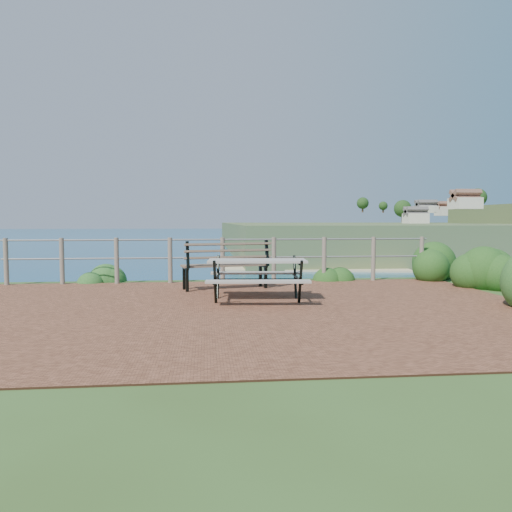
# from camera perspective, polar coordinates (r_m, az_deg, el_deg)

# --- Properties ---
(ground) EXTENTS (10.00, 7.00, 0.12)m
(ground) POSITION_cam_1_polar(r_m,az_deg,el_deg) (7.83, -2.96, -6.18)
(ground) COLOR brown
(ground) RESTS_ON ground
(ocean) EXTENTS (1200.00, 1200.00, 0.00)m
(ocean) POSITION_cam_1_polar(r_m,az_deg,el_deg) (207.70, -5.74, 3.70)
(ocean) COLOR #155A82
(ocean) RESTS_ON ground
(safety_railing) EXTENTS (9.40, 0.10, 1.00)m
(safety_railing) POSITION_cam_1_polar(r_m,az_deg,el_deg) (11.08, -3.84, -0.16)
(safety_railing) COLOR #6B5B4C
(safety_railing) RESTS_ON ground
(picnic_table) EXTENTS (1.72, 1.45, 0.70)m
(picnic_table) POSITION_cam_1_polar(r_m,az_deg,el_deg) (8.54, 0.13, -2.24)
(picnic_table) COLOR #A39E92
(picnic_table) RESTS_ON ground
(park_bench) EXTENTS (1.79, 0.81, 0.98)m
(park_bench) POSITION_cam_1_polar(r_m,az_deg,el_deg) (10.01, -3.54, -0.21)
(park_bench) COLOR brown
(park_bench) RESTS_ON ground
(shrub_right_front) EXTENTS (1.23, 1.23, 1.75)m
(shrub_right_front) POSITION_cam_1_polar(r_m,az_deg,el_deg) (11.15, 25.19, -3.48)
(shrub_right_front) COLOR #184114
(shrub_right_front) RESTS_ON ground
(shrub_right_edge) EXTENTS (1.13, 1.13, 1.61)m
(shrub_right_edge) POSITION_cam_1_polar(r_m,az_deg,el_deg) (12.60, 20.15, -2.51)
(shrub_right_edge) COLOR #184114
(shrub_right_edge) RESTS_ON ground
(shrub_lip_west) EXTENTS (0.82, 0.82, 0.57)m
(shrub_lip_west) POSITION_cam_1_polar(r_m,az_deg,el_deg) (11.88, -17.03, -2.82)
(shrub_lip_west) COLOR #204E1D
(shrub_lip_west) RESTS_ON ground
(shrub_lip_east) EXTENTS (0.81, 0.81, 0.57)m
(shrub_lip_east) POSITION_cam_1_polar(r_m,az_deg,el_deg) (11.87, 8.74, -2.70)
(shrub_lip_east) COLOR #184114
(shrub_lip_east) RESTS_ON ground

